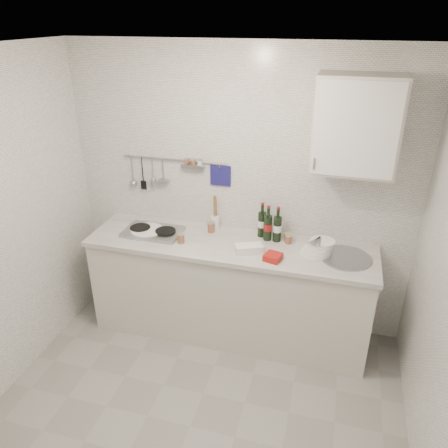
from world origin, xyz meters
name	(u,v)px	position (x,y,z in m)	size (l,w,h in m)	color
floor	(190,426)	(0.00, 0.00, 0.00)	(3.00, 3.00, 0.00)	gray
ceiling	(172,54)	(0.00, 0.00, 2.50)	(3.00, 3.00, 0.00)	silver
back_wall	(239,194)	(0.00, 1.40, 1.25)	(3.00, 0.02, 2.50)	silver
counter	(230,291)	(0.01, 1.10, 0.43)	(2.44, 0.64, 0.96)	beige
wall_rail	(172,170)	(-0.60, 1.37, 1.43)	(0.98, 0.09, 0.34)	#93969B
wall_cabinet	(356,125)	(0.90, 1.22, 1.95)	(0.60, 0.38, 0.70)	beige
plate_stack_hob	(146,231)	(-0.76, 1.08, 0.94)	(0.30, 0.30, 0.04)	teal
plate_stack_sink	(319,248)	(0.73, 1.12, 0.98)	(0.27, 0.25, 0.12)	white
wine_bottles	(269,222)	(0.30, 1.27, 1.07)	(0.22, 0.13, 0.31)	black
butter_dish	(249,249)	(0.19, 0.99, 0.95)	(0.22, 0.11, 0.07)	white
strawberry_punnet	(273,257)	(0.40, 0.93, 0.95)	(0.13, 0.13, 0.05)	red
utensil_crock	(215,221)	(-0.20, 1.34, 1.00)	(0.08, 0.08, 0.32)	white
jar_a	(211,227)	(-0.21, 1.26, 0.97)	(0.07, 0.07, 0.09)	brown
jar_b	(288,237)	(0.47, 1.26, 0.96)	(0.06, 0.06, 0.08)	brown
jar_c	(288,239)	(0.48, 1.23, 0.96)	(0.06, 0.06, 0.08)	brown
jar_d	(181,238)	(-0.40, 1.00, 0.96)	(0.06, 0.06, 0.09)	brown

